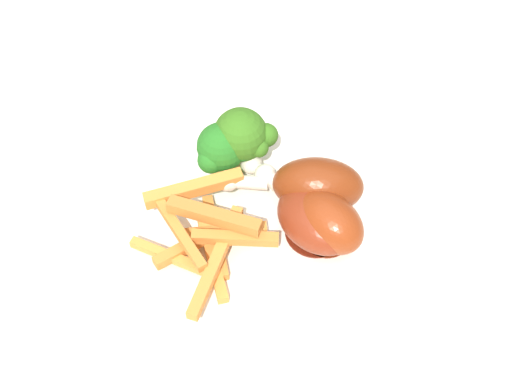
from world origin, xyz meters
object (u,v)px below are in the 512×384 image
object	(u,v)px
chicken_drumstick_near	(313,185)
broccoli_floret_middle	(245,134)
chicken_drumstick_far	(313,216)
dinner_plate	(256,210)
carrot_fries_pile	(207,233)
chicken_drumstick_extra	(323,219)
dining_table	(237,225)
broccoli_floret_front	(225,151)

from	to	relation	value
chicken_drumstick_near	broccoli_floret_middle	bearing A→B (deg)	-90.70
chicken_drumstick_far	dinner_plate	bearing A→B (deg)	-80.79
carrot_fries_pile	chicken_drumstick_extra	bearing A→B (deg)	134.15
chicken_drumstick_far	chicken_drumstick_extra	distance (m)	0.01
broccoli_floret_middle	chicken_drumstick_far	bearing A→B (deg)	74.52
broccoli_floret_middle	carrot_fries_pile	distance (m)	0.10
dining_table	broccoli_floret_middle	world-z (taller)	broccoli_floret_middle
dining_table	chicken_drumstick_far	distance (m)	0.16
chicken_drumstick_far	carrot_fries_pile	bearing A→B (deg)	-42.06
carrot_fries_pile	dining_table	bearing A→B (deg)	-155.30
broccoli_floret_middle	chicken_drumstick_far	size ratio (longest dim) A/B	0.49
chicken_drumstick_far	broccoli_floret_middle	bearing A→B (deg)	-105.48
broccoli_floret_middle	chicken_drumstick_far	distance (m)	0.10
carrot_fries_pile	chicken_drumstick_near	distance (m)	0.10
dinner_plate	broccoli_floret_middle	bearing A→B (deg)	-131.90
carrot_fries_pile	chicken_drumstick_far	xyz separation A→B (m)	(-0.07, 0.06, -0.00)
broccoli_floret_middle	chicken_drumstick_near	distance (m)	0.08
dining_table	broccoli_floret_middle	bearing A→B (deg)	113.58
chicken_drumstick_extra	chicken_drumstick_near	bearing A→B (deg)	-131.39
dining_table	chicken_drumstick_extra	world-z (taller)	chicken_drumstick_extra
dinner_plate	chicken_drumstick_far	world-z (taller)	chicken_drumstick_far
broccoli_floret_middle	chicken_drumstick_near	bearing A→B (deg)	89.30
dinner_plate	chicken_drumstick_far	size ratio (longest dim) A/B	1.91
dinner_plate	broccoli_floret_middle	size ratio (longest dim) A/B	3.88
dinner_plate	chicken_drumstick_far	xyz separation A→B (m)	(-0.01, 0.05, 0.03)
broccoli_floret_front	chicken_drumstick_extra	size ratio (longest dim) A/B	0.48
dining_table	dinner_plate	distance (m)	0.11
chicken_drumstick_near	chicken_drumstick_extra	bearing A→B (deg)	48.61
dining_table	chicken_drumstick_far	bearing A→B (deg)	78.34
chicken_drumstick_far	chicken_drumstick_near	bearing A→B (deg)	-145.98
broccoli_floret_front	chicken_drumstick_far	world-z (taller)	broccoli_floret_front
carrot_fries_pile	chicken_drumstick_near	world-z (taller)	chicken_drumstick_near
dinner_plate	broccoli_floret_middle	world-z (taller)	broccoli_floret_middle
dinner_plate	broccoli_floret_front	distance (m)	0.06
dining_table	chicken_drumstick_extra	distance (m)	0.17
dining_table	chicken_drumstick_far	xyz separation A→B (m)	(0.02, 0.10, 0.13)
broccoli_floret_middle	chicken_drumstick_extra	bearing A→B (deg)	76.61
chicken_drumstick_extra	carrot_fries_pile	bearing A→B (deg)	-45.85
dining_table	chicken_drumstick_far	world-z (taller)	chicken_drumstick_far
chicken_drumstick_far	chicken_drumstick_extra	world-z (taller)	chicken_drumstick_extra
broccoli_floret_middle	carrot_fries_pile	xyz separation A→B (m)	(0.09, 0.03, -0.02)
dining_table	broccoli_floret_front	size ratio (longest dim) A/B	22.03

